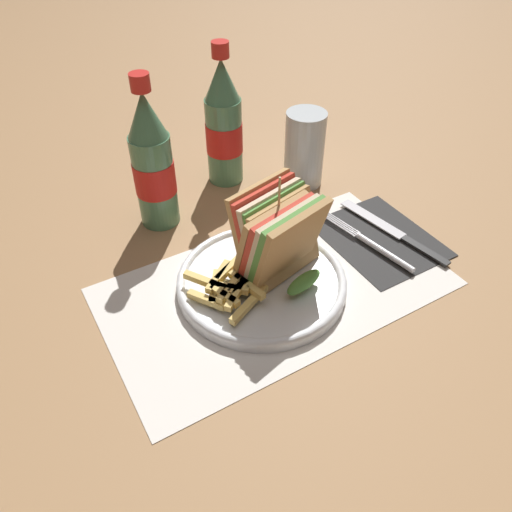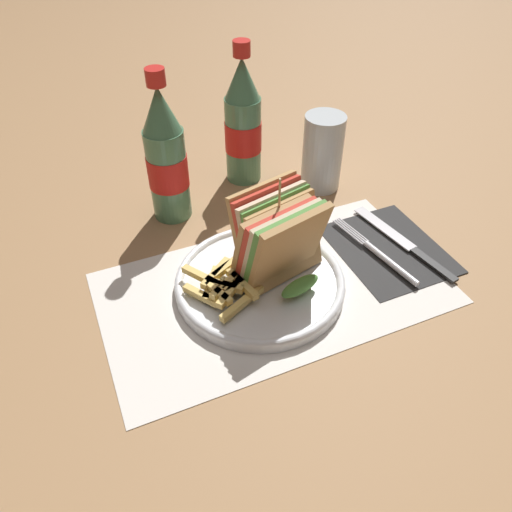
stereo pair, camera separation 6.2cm
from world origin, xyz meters
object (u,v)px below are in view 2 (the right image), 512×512
coke_bottle_near (166,158)px  glass_near (322,157)px  knife (404,243)px  coke_bottle_far (243,125)px  plate_main (262,281)px  club_sandwich (279,239)px  fork (382,256)px

coke_bottle_near → glass_near: coke_bottle_near is taller
glass_near → coke_bottle_near: bearing=175.1°
knife → coke_bottle_far: coke_bottle_far is taller
plate_main → glass_near: 0.28m
plate_main → coke_bottle_far: (0.08, 0.27, 0.09)m
plate_main → knife: plate_main is taller
club_sandwich → knife: (0.21, -0.01, -0.07)m
coke_bottle_near → coke_bottle_far: (0.15, 0.06, 0.00)m
coke_bottle_near → fork: bearing=-43.5°
club_sandwich → glass_near: bearing=47.4°
coke_bottle_far → glass_near: size_ratio=1.83×
plate_main → coke_bottle_near: (-0.06, 0.21, 0.09)m
plate_main → fork: (0.18, -0.02, -0.00)m
fork → knife: fork is taller
coke_bottle_far → glass_near: bearing=-35.2°
plate_main → coke_bottle_near: coke_bottle_near is taller
knife → fork: bearing=-173.3°
plate_main → fork: size_ratio=1.34×
coke_bottle_far → plate_main: bearing=-107.5°
plate_main → knife: bearing=-1.4°
plate_main → club_sandwich: (0.03, 0.01, 0.06)m
fork → coke_bottle_far: (-0.10, 0.29, 0.09)m
club_sandwich → knife: club_sandwich is taller
knife → coke_bottle_near: (-0.29, 0.22, 0.10)m
coke_bottle_far → knife: bearing=-61.8°
knife → coke_bottle_far: 0.33m
club_sandwich → coke_bottle_far: (0.06, 0.26, 0.03)m
coke_bottle_near → glass_near: size_ratio=1.83×
knife → coke_bottle_near: 0.38m
knife → glass_near: glass_near is taller
knife → coke_bottle_near: bearing=134.5°
plate_main → club_sandwich: size_ratio=1.55×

